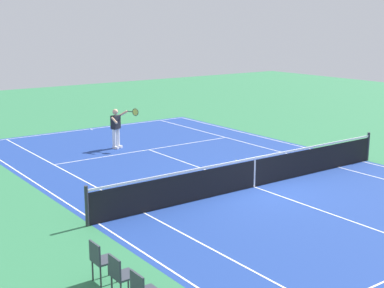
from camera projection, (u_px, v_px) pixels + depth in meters
name	position (u px, v px, depth m)	size (l,w,h in m)	color
ground_plane	(254.00, 187.00, 17.44)	(60.00, 60.00, 0.00)	#2D7247
court_slab	(254.00, 187.00, 17.43)	(24.20, 11.40, 0.00)	navy
court_line_markings	(254.00, 187.00, 17.43)	(23.85, 11.05, 0.01)	white
tennis_net	(254.00, 172.00, 17.33)	(0.10, 11.70, 1.08)	#2D2D33
tennis_player_near	(116.00, 126.00, 22.57)	(0.93, 0.93, 1.70)	white
tennis_ball	(236.00, 161.00, 20.57)	(0.07, 0.07, 0.07)	#CCE01E
spectator_chair_1	(120.00, 273.00, 10.29)	(0.44, 0.44, 0.88)	#38383D
spectator_chair_2	(100.00, 258.00, 10.95)	(0.44, 0.44, 0.88)	#38383D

